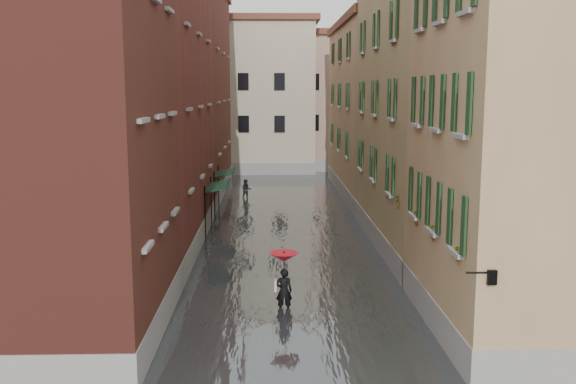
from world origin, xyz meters
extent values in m
plane|color=#4F4F51|center=(0.00, 0.00, 0.00)|extent=(120.00, 120.00, 0.00)
cube|color=#454B4D|center=(0.00, 13.00, 0.10)|extent=(10.00, 60.00, 0.20)
cube|color=maroon|center=(-7.00, -2.00, 6.50)|extent=(6.00, 8.00, 13.00)
cube|color=maroon|center=(-7.00, 9.00, 6.25)|extent=(6.00, 14.00, 12.50)
cube|color=maroon|center=(-7.00, 24.00, 7.00)|extent=(6.00, 16.00, 14.00)
cube|color=#977E4E|center=(7.00, -2.00, 5.75)|extent=(6.00, 8.00, 11.50)
cube|color=tan|center=(7.00, 9.00, 6.50)|extent=(6.00, 14.00, 13.00)
cube|color=#977E4E|center=(7.00, 24.00, 5.75)|extent=(6.00, 16.00, 11.50)
cube|color=#B6AB91|center=(-3.00, 38.00, 6.50)|extent=(12.00, 9.00, 13.00)
cube|color=tan|center=(6.00, 40.00, 6.00)|extent=(10.00, 9.00, 12.00)
cube|color=black|center=(-3.45, 11.64, 2.55)|extent=(1.09, 3.23, 0.31)
cylinder|color=black|center=(-3.95, 10.02, 1.40)|extent=(0.06, 0.06, 2.80)
cylinder|color=black|center=(-3.95, 13.25, 1.40)|extent=(0.06, 0.06, 2.80)
cube|color=black|center=(-3.45, 16.72, 2.55)|extent=(1.09, 2.93, 0.31)
cylinder|color=black|center=(-3.95, 15.25, 1.40)|extent=(0.06, 0.06, 2.80)
cylinder|color=black|center=(-3.95, 18.18, 1.40)|extent=(0.06, 0.06, 2.80)
cylinder|color=black|center=(4.05, -6.00, 3.10)|extent=(0.60, 0.05, 0.05)
cube|color=black|center=(4.35, -6.00, 3.00)|extent=(0.22, 0.22, 0.35)
cube|color=beige|center=(4.35, -6.00, 3.00)|extent=(0.14, 0.14, 0.24)
cube|color=brown|center=(4.12, -4.69, 3.15)|extent=(0.22, 0.85, 0.18)
imported|color=#265926|center=(4.12, -4.69, 3.57)|extent=(0.59, 0.51, 0.66)
cube|color=brown|center=(4.12, -2.08, 3.15)|extent=(0.22, 0.85, 0.18)
imported|color=#265926|center=(4.12, -2.08, 3.57)|extent=(0.59, 0.51, 0.66)
cube|color=brown|center=(4.12, 0.12, 3.15)|extent=(0.22, 0.85, 0.18)
imported|color=#265926|center=(4.12, 0.12, 3.57)|extent=(0.59, 0.51, 0.66)
cube|color=brown|center=(4.12, 3.13, 3.15)|extent=(0.22, 0.85, 0.18)
imported|color=#265926|center=(4.12, 3.13, 3.57)|extent=(0.59, 0.51, 0.66)
cube|color=brown|center=(4.12, 5.53, 3.15)|extent=(0.22, 0.85, 0.18)
imported|color=#265926|center=(4.12, 5.53, 3.57)|extent=(0.59, 0.51, 0.66)
imported|color=black|center=(-0.38, -0.01, 0.76)|extent=(0.58, 0.40, 1.52)
cube|color=beige|center=(-0.66, 0.04, 0.95)|extent=(0.08, 0.30, 0.38)
cylinder|color=black|center=(-0.38, -0.01, 1.35)|extent=(0.02, 0.02, 1.00)
cone|color=red|center=(-0.38, -0.01, 1.92)|extent=(0.99, 0.99, 0.28)
imported|color=black|center=(-2.41, 21.99, 0.71)|extent=(0.73, 0.59, 1.42)
camera|label=1|loc=(-0.82, -20.35, 7.32)|focal=40.00mm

